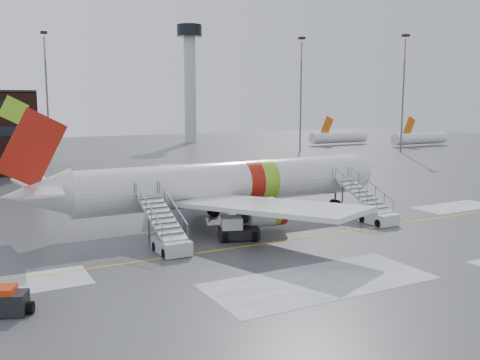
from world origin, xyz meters
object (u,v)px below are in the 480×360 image
baggage_tractor (5,303)px  pushback_tug (236,230)px  airstair_fwd (372,210)px  airliner (220,184)px  airstair_aft (168,236)px

baggage_tractor → pushback_tug: bearing=23.8°
airstair_fwd → pushback_tug: airstair_fwd is taller
baggage_tractor → airliner: bearing=36.0°
airstair_fwd → baggage_tractor: bearing=-166.8°
airstair_aft → airstair_fwd: bearing=0.0°
pushback_tug → baggage_tractor: (-17.30, -7.61, -0.18)m
airstair_fwd → airstair_aft: bearing=180.0°
airliner → airstair_aft: 10.18m
airstair_fwd → pushback_tug: size_ratio=2.16×
airliner → pushback_tug: airliner is taller
airstair_aft → baggage_tractor: bearing=-147.8°
airliner → airstair_aft: airliner is taller
airstair_aft → baggage_tractor: size_ratio=2.57×
airliner → airstair_fwd: (11.98, -6.54, -2.35)m
airstair_fwd → airliner: bearing=151.4°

